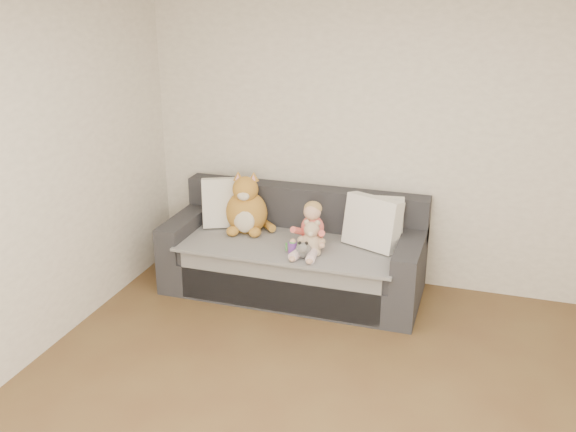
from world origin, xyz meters
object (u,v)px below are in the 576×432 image
at_px(sofa, 295,256).
at_px(plush_cat, 246,209).
at_px(sippy_cup, 292,246).
at_px(teddy_bear, 312,240).
at_px(toddler, 311,231).

distance_m(sofa, plush_cat, 0.59).
distance_m(plush_cat, sippy_cup, 0.65).
bearing_deg(plush_cat, teddy_bear, -33.58).
bearing_deg(sofa, teddy_bear, -48.24).
relative_size(toddler, plush_cat, 0.75).
height_order(sofa, teddy_bear, sofa).
bearing_deg(sippy_cup, plush_cat, 146.85).
relative_size(sofa, toddler, 5.17).
xyz_separation_m(toddler, plush_cat, (-0.66, 0.24, 0.03)).
bearing_deg(sippy_cup, sofa, 103.86).
height_order(toddler, sippy_cup, toddler).
bearing_deg(sippy_cup, toddler, 39.75).
distance_m(toddler, sippy_cup, 0.20).
bearing_deg(teddy_bear, sippy_cup, -162.93).
distance_m(plush_cat, teddy_bear, 0.74).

